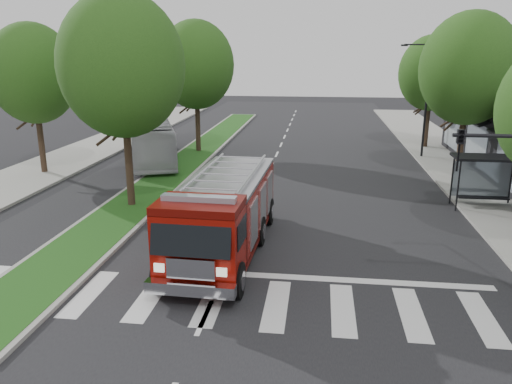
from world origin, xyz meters
TOP-DOWN VIEW (x-y plane):
  - ground at (0.00, 0.00)m, footprint 140.00×140.00m
  - sidewalk_right at (12.50, 10.00)m, footprint 5.00×80.00m
  - sidewalk_left at (-14.50, 10.00)m, footprint 5.00×80.00m
  - median at (-6.00, 18.00)m, footprint 3.00×50.00m
  - bus_shelter at (11.20, 8.15)m, footprint 3.20×1.60m
  - tree_right_mid at (11.50, 14.00)m, footprint 5.60×5.60m
  - tree_right_far at (11.50, 24.00)m, footprint 5.00×5.00m
  - tree_median_near at (-6.00, 6.00)m, footprint 5.80×5.80m
  - tree_median_far at (-6.00, 20.00)m, footprint 5.60×5.60m
  - tree_left_mid at (-14.00, 12.00)m, footprint 5.20×5.20m
  - streetlight_right_far at (10.35, 20.00)m, footprint 2.11×0.20m
  - fire_engine at (-0.37, 0.95)m, footprint 3.12×9.28m
  - city_bus at (-8.50, 16.59)m, footprint 6.45×11.38m

SIDE VIEW (x-z plane):
  - ground at x=0.00m, z-range 0.00..0.00m
  - sidewalk_right at x=12.50m, z-range 0.00..0.15m
  - sidewalk_left at x=-14.50m, z-range 0.00..0.15m
  - median at x=-6.00m, z-range 0.00..0.16m
  - fire_engine at x=-0.37m, z-range -0.06..3.12m
  - city_bus at x=-8.50m, z-range 0.00..3.12m
  - bus_shelter at x=11.20m, z-range 0.73..3.34m
  - streetlight_right_far at x=10.35m, z-range 0.48..8.48m
  - tree_right_far at x=11.50m, z-range 1.47..10.20m
  - tree_left_mid at x=-14.00m, z-range 1.58..10.74m
  - tree_right_mid at x=11.50m, z-range 1.63..11.35m
  - tree_median_far at x=-6.00m, z-range 1.63..11.35m
  - tree_median_near at x=-6.00m, z-range 1.73..11.89m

